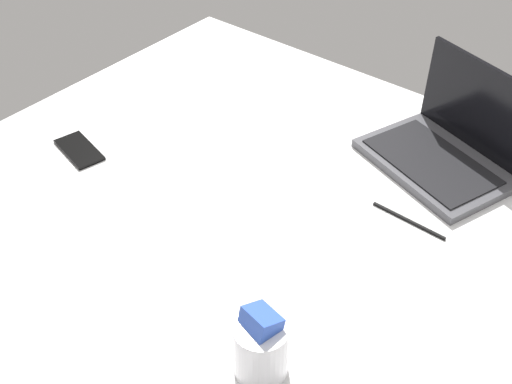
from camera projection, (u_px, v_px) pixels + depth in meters
bed_mattress at (307, 293)px, 127.92cm from camera, size 180.00×140.00×18.00cm
laptop at (448, 147)px, 143.71cm from camera, size 38.78×32.68×23.00cm
snack_cup at (261, 346)px, 99.97cm from camera, size 9.00×9.00×14.17cm
cell_phone at (79, 150)px, 149.63cm from camera, size 15.17×9.78×0.80cm
charger_cable at (408, 221)px, 130.87cm from camera, size 17.01×1.02×0.60cm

